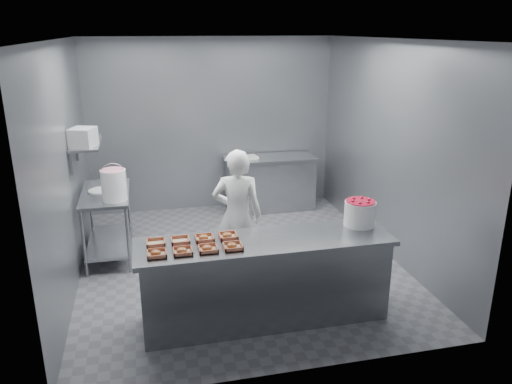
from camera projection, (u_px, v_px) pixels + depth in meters
floor at (240, 262)px, 6.53m from camera, size 4.50×4.50×0.00m
ceiling at (237, 39)px, 5.65m from camera, size 4.50×4.50×0.00m
wall_back at (212, 125)px, 8.17m from camera, size 4.00×0.04×2.80m
wall_left at (66, 169)px, 5.66m from camera, size 0.04×4.50×2.80m
wall_right at (388, 150)px, 6.52m from camera, size 0.04×4.50×2.80m
service_counter at (265, 279)px, 5.14m from camera, size 2.60×0.70×0.90m
prep_table at (107, 214)px, 6.54m from camera, size 0.60×1.20×0.90m
back_counter at (270, 183)px, 8.34m from camera, size 1.50×0.60×0.90m
wall_shelf at (86, 144)px, 6.21m from camera, size 0.35×0.90×0.03m
tray_0 at (157, 253)px, 4.64m from camera, size 0.19×0.18×0.06m
tray_1 at (182, 251)px, 4.69m from camera, size 0.19×0.18×0.06m
tray_2 at (208, 248)px, 4.74m from camera, size 0.19×0.18×0.06m
tray_3 at (233, 246)px, 4.79m from camera, size 0.19×0.18×0.06m
tray_4 at (156, 243)px, 4.88m from camera, size 0.19×0.18×0.04m
tray_5 at (180, 240)px, 4.93m from camera, size 0.19×0.18×0.04m
tray_6 at (204, 238)px, 4.98m from camera, size 0.19×0.18×0.06m
tray_7 at (228, 236)px, 5.03m from camera, size 0.19×0.18×0.06m
worker at (237, 215)px, 5.92m from camera, size 0.66×0.52×1.61m
strawberry_tub at (360, 212)px, 5.32m from camera, size 0.33×0.33×0.28m
glaze_bucket at (114, 184)px, 6.09m from camera, size 0.32×0.30×0.47m
bucket_lid at (101, 191)px, 6.46m from camera, size 0.41×0.41×0.02m
rag at (114, 183)px, 6.78m from camera, size 0.16×0.14×0.02m
appliance at (83, 137)px, 5.95m from camera, size 0.34×0.37×0.23m
paper_stack at (248, 157)px, 8.11m from camera, size 0.32×0.25×0.04m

